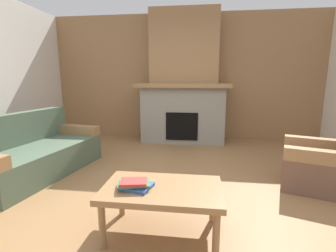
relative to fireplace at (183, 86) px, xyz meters
The scene contains 7 objects.
ground 2.87m from the fireplace, 90.00° to the right, with size 9.00×9.00×0.00m, color olive.
wall_back_wood_panel 0.42m from the fireplace, 90.00° to the left, with size 6.00×0.12×2.70m, color #997047.
fireplace is the anchor object (origin of this frame).
couch 3.04m from the fireplace, 131.47° to the right, with size 1.13×1.92×0.85m.
armchair 2.94m from the fireplace, 49.25° to the right, with size 0.96×0.96×0.85m.
coffee_table 3.38m from the fireplace, 89.26° to the right, with size 1.00×0.60×0.43m.
book_stack_near_edge 3.41m from the fireplace, 93.03° to the right, with size 0.31×0.26×0.07m.
Camera 1 is at (0.33, -2.53, 1.32)m, focal length 25.90 mm.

